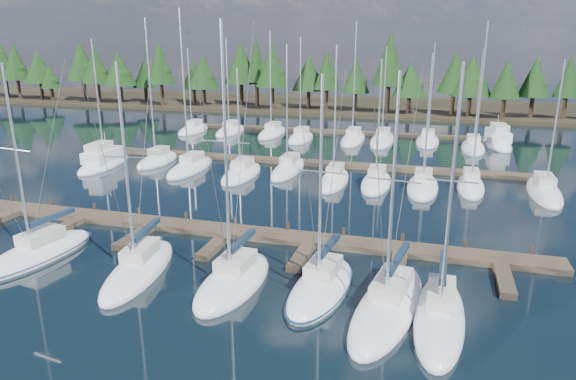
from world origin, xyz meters
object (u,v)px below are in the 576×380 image
(front_sailboat_3, at_px, (234,281))
(motor_yacht_left, at_px, (103,162))
(front_sailboat_2, at_px, (139,269))
(front_sailboat_4, at_px, (321,287))
(main_dock, at_px, (227,234))
(front_sailboat_1, at_px, (38,253))
(front_sailboat_6, at_px, (439,316))
(front_sailboat_5, at_px, (388,306))
(motor_yacht_right, at_px, (497,142))

(front_sailboat_3, height_order, motor_yacht_left, front_sailboat_3)
(front_sailboat_2, height_order, front_sailboat_4, front_sailboat_2)
(main_dock, relative_size, front_sailboat_1, 3.40)
(motor_yacht_left, bearing_deg, front_sailboat_1, -64.15)
(front_sailboat_1, relative_size, front_sailboat_3, 0.85)
(front_sailboat_1, distance_m, front_sailboat_3, 13.48)
(front_sailboat_4, height_order, motor_yacht_left, front_sailboat_4)
(main_dock, height_order, front_sailboat_1, front_sailboat_1)
(front_sailboat_2, bearing_deg, front_sailboat_6, -2.19)
(front_sailboat_3, xyz_separation_m, front_sailboat_5, (8.69, -0.44, -0.02))
(front_sailboat_2, bearing_deg, motor_yacht_right, 62.28)
(main_dock, xyz_separation_m, front_sailboat_1, (-10.27, -6.63, 0.07))
(front_sailboat_1, height_order, front_sailboat_2, front_sailboat_2)
(front_sailboat_2, distance_m, front_sailboat_6, 17.21)
(front_sailboat_1, xyz_separation_m, front_sailboat_5, (22.17, -0.61, -0.00))
(front_sailboat_3, relative_size, front_sailboat_5, 1.17)
(front_sailboat_4, distance_m, front_sailboat_6, 6.45)
(front_sailboat_3, height_order, motor_yacht_right, front_sailboat_3)
(front_sailboat_2, relative_size, front_sailboat_5, 1.01)
(front_sailboat_3, distance_m, front_sailboat_5, 8.70)
(main_dock, xyz_separation_m, front_sailboat_5, (11.89, -7.25, 0.07))
(main_dock, distance_m, front_sailboat_3, 7.52)
(front_sailboat_6, relative_size, motor_yacht_right, 1.36)
(front_sailboat_2, bearing_deg, motor_yacht_left, 129.11)
(front_sailboat_3, xyz_separation_m, front_sailboat_4, (4.93, 0.62, -0.02))
(front_sailboat_4, xyz_separation_m, motor_yacht_right, (13.41, 45.54, 0.24))
(front_sailboat_1, xyz_separation_m, front_sailboat_3, (13.48, -0.17, 0.02))
(front_sailboat_4, xyz_separation_m, front_sailboat_5, (3.76, -1.06, -0.00))
(front_sailboat_6, relative_size, motor_yacht_left, 1.46)
(front_sailboat_6, bearing_deg, motor_yacht_left, 146.93)
(main_dock, distance_m, front_sailboat_6, 16.30)
(main_dock, distance_m, front_sailboat_2, 7.46)
(main_dock, relative_size, front_sailboat_3, 2.90)
(front_sailboat_2, height_order, front_sailboat_6, front_sailboat_6)
(front_sailboat_4, relative_size, motor_yacht_left, 1.38)
(main_dock, xyz_separation_m, motor_yacht_right, (21.54, 39.35, 0.32))
(front_sailboat_4, distance_m, motor_yacht_right, 47.47)
(front_sailboat_4, distance_m, front_sailboat_5, 3.91)
(motor_yacht_left, bearing_deg, front_sailboat_2, -50.89)
(front_sailboat_3, distance_m, motor_yacht_right, 49.66)
(front_sailboat_1, bearing_deg, front_sailboat_2, -2.27)
(front_sailboat_4, xyz_separation_m, front_sailboat_6, (6.29, -1.40, 0.01))
(main_dock, distance_m, front_sailboat_5, 13.92)
(front_sailboat_6, bearing_deg, front_sailboat_4, 167.46)
(main_dock, distance_m, front_sailboat_4, 10.22)
(front_sailboat_5, bearing_deg, motor_yacht_right, 78.29)
(main_dock, bearing_deg, motor_yacht_right, 61.30)
(front_sailboat_3, height_order, front_sailboat_4, front_sailboat_3)
(motor_yacht_right, bearing_deg, front_sailboat_6, -98.63)
(front_sailboat_5, relative_size, motor_yacht_right, 1.32)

